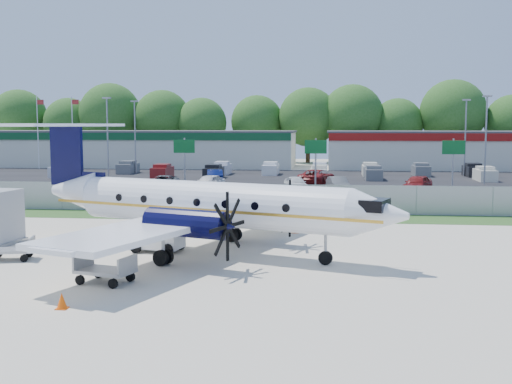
# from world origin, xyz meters

# --- Properties ---
(ground) EXTENTS (170.00, 170.00, 0.00)m
(ground) POSITION_xyz_m (0.00, 0.00, 0.00)
(ground) COLOR beige
(ground) RESTS_ON ground
(grass_verge) EXTENTS (170.00, 4.00, 0.02)m
(grass_verge) POSITION_xyz_m (0.00, 12.00, 0.01)
(grass_verge) COLOR #2D561E
(grass_verge) RESTS_ON ground
(access_road) EXTENTS (170.00, 8.00, 0.02)m
(access_road) POSITION_xyz_m (0.00, 19.00, 0.01)
(access_road) COLOR black
(access_road) RESTS_ON ground
(parking_lot) EXTENTS (170.00, 32.00, 0.02)m
(parking_lot) POSITION_xyz_m (0.00, 40.00, 0.01)
(parking_lot) COLOR black
(parking_lot) RESTS_ON ground
(perimeter_fence) EXTENTS (120.00, 0.06, 1.99)m
(perimeter_fence) POSITION_xyz_m (0.00, 14.00, 1.00)
(perimeter_fence) COLOR gray
(perimeter_fence) RESTS_ON ground
(building_west) EXTENTS (46.40, 12.40, 5.24)m
(building_west) POSITION_xyz_m (-24.00, 61.98, 2.63)
(building_west) COLOR silver
(building_west) RESTS_ON ground
(building_east) EXTENTS (44.40, 12.40, 5.24)m
(building_east) POSITION_xyz_m (26.00, 61.98, 2.63)
(building_east) COLOR silver
(building_east) RESTS_ON ground
(sign_left) EXTENTS (1.80, 0.26, 5.00)m
(sign_left) POSITION_xyz_m (-8.00, 22.91, 3.61)
(sign_left) COLOR gray
(sign_left) RESTS_ON ground
(sign_mid) EXTENTS (1.80, 0.26, 5.00)m
(sign_mid) POSITION_xyz_m (3.00, 22.91, 3.61)
(sign_mid) COLOR gray
(sign_mid) RESTS_ON ground
(sign_right) EXTENTS (1.80, 0.26, 5.00)m
(sign_right) POSITION_xyz_m (14.00, 22.91, 3.61)
(sign_right) COLOR gray
(sign_right) RESTS_ON ground
(flagpole_west) EXTENTS (1.06, 0.12, 10.00)m
(flagpole_west) POSITION_xyz_m (-35.92, 55.00, 5.64)
(flagpole_west) COLOR white
(flagpole_west) RESTS_ON ground
(flagpole_east) EXTENTS (1.06, 0.12, 10.00)m
(flagpole_east) POSITION_xyz_m (-30.92, 55.00, 5.64)
(flagpole_east) COLOR white
(flagpole_east) RESTS_ON ground
(light_pole_nw) EXTENTS (0.90, 0.35, 9.09)m
(light_pole_nw) POSITION_xyz_m (-20.00, 38.00, 5.23)
(light_pole_nw) COLOR gray
(light_pole_nw) RESTS_ON ground
(light_pole_ne) EXTENTS (0.90, 0.35, 9.09)m
(light_pole_ne) POSITION_xyz_m (20.00, 38.00, 5.23)
(light_pole_ne) COLOR gray
(light_pole_ne) RESTS_ON ground
(light_pole_sw) EXTENTS (0.90, 0.35, 9.09)m
(light_pole_sw) POSITION_xyz_m (-20.00, 48.00, 5.23)
(light_pole_sw) COLOR gray
(light_pole_sw) RESTS_ON ground
(light_pole_se) EXTENTS (0.90, 0.35, 9.09)m
(light_pole_se) POSITION_xyz_m (20.00, 48.00, 5.23)
(light_pole_se) COLOR gray
(light_pole_se) RESTS_ON ground
(tree_line) EXTENTS (112.00, 6.00, 14.00)m
(tree_line) POSITION_xyz_m (0.00, 74.00, 0.00)
(tree_line) COLOR #265619
(tree_line) RESTS_ON ground
(aircraft) EXTENTS (20.05, 19.52, 6.17)m
(aircraft) POSITION_xyz_m (-1.83, -0.12, 2.38)
(aircraft) COLOR white
(aircraft) RESTS_ON ground
(pushback_tug) EXTENTS (2.50, 2.01, 1.24)m
(pushback_tug) POSITION_xyz_m (-3.95, -0.16, 0.59)
(pushback_tug) COLOR white
(pushback_tug) RESTS_ON ground
(baggage_cart_near) EXTENTS (2.19, 1.62, 1.03)m
(baggage_cart_near) POSITION_xyz_m (-10.17, -2.83, 0.48)
(baggage_cart_near) COLOR gray
(baggage_cart_near) RESTS_ON ground
(baggage_cart_far) EXTENTS (2.41, 1.81, 1.12)m
(baggage_cart_far) POSITION_xyz_m (-4.43, -6.48, 0.52)
(baggage_cart_far) COLOR gray
(baggage_cart_far) RESTS_ON ground
(cone_port_wing) EXTENTS (0.38, 0.38, 0.54)m
(cone_port_wing) POSITION_xyz_m (-4.68, -9.99, 0.26)
(cone_port_wing) COLOR #FF5508
(cone_port_wing) RESTS_ON ground
(cone_starboard_wing) EXTENTS (0.43, 0.43, 0.62)m
(cone_starboard_wing) POSITION_xyz_m (2.24, 6.01, 0.29)
(cone_starboard_wing) COLOR #FF5508
(cone_starboard_wing) RESTS_ON ground
(road_car_west) EXTENTS (6.10, 3.81, 1.65)m
(road_car_west) POSITION_xyz_m (-21.23, 16.83, 0.00)
(road_car_west) COLOR navy
(road_car_west) RESTS_ON ground
(road_car_mid) EXTENTS (4.85, 3.19, 1.54)m
(road_car_mid) POSITION_xyz_m (7.08, 19.69, 0.00)
(road_car_mid) COLOR beige
(road_car_mid) RESTS_ON ground
(parked_car_a) EXTENTS (2.28, 4.93, 1.37)m
(parked_car_a) POSITION_xyz_m (-11.34, 28.41, 0.00)
(parked_car_a) COLOR #595B5E
(parked_car_a) RESTS_ON ground
(parked_car_b) EXTENTS (2.89, 4.76, 1.52)m
(parked_car_b) POSITION_xyz_m (-6.96, 28.26, 0.00)
(parked_car_b) COLOR silver
(parked_car_b) RESTS_ON ground
(parked_car_c) EXTENTS (2.74, 4.41, 1.40)m
(parked_car_c) POSITION_xyz_m (1.08, 28.99, 0.00)
(parked_car_c) COLOR silver
(parked_car_c) RESTS_ON ground
(parked_car_d) EXTENTS (2.29, 4.42, 1.39)m
(parked_car_d) POSITION_xyz_m (4.94, 28.50, 0.00)
(parked_car_d) COLOR #595B5E
(parked_car_d) RESTS_ON ground
(parked_car_e) EXTENTS (3.56, 5.08, 1.60)m
(parked_car_e) POSITION_xyz_m (12.01, 28.66, 0.00)
(parked_car_e) COLOR maroon
(parked_car_e) RESTS_ON ground
(parked_car_f) EXTENTS (2.46, 4.68, 1.47)m
(parked_car_f) POSITION_xyz_m (-7.76, 35.89, 0.00)
(parked_car_f) COLOR navy
(parked_car_f) RESTS_ON ground
(parked_car_g) EXTENTS (4.16, 6.30, 1.61)m
(parked_car_g) POSITION_xyz_m (2.83, 35.15, 0.00)
(parked_car_g) COLOR maroon
(parked_car_g) RESTS_ON ground
(far_parking_rows) EXTENTS (56.00, 10.00, 1.60)m
(far_parking_rows) POSITION_xyz_m (0.00, 45.00, 0.00)
(far_parking_rows) COLOR gray
(far_parking_rows) RESTS_ON ground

